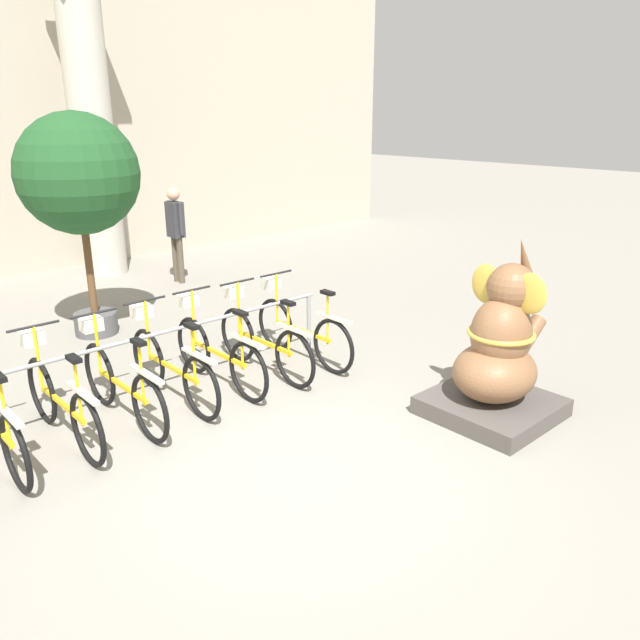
# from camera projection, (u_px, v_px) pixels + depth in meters

# --- Properties ---
(ground_plane) EXTENTS (60.00, 60.00, 0.00)m
(ground_plane) POSITION_uv_depth(u_px,v_px,m) (296.00, 465.00, 5.42)
(ground_plane) COLOR gray
(column_right) EXTENTS (0.94, 0.94, 5.16)m
(column_right) POSITION_uv_depth(u_px,v_px,m) (91.00, 129.00, 11.02)
(column_right) COLOR #BCB7A8
(column_right) RESTS_ON ground_plane
(bike_rack) EXTENTS (4.70, 0.05, 0.77)m
(bike_rack) POSITION_uv_depth(u_px,v_px,m) (139.00, 350.00, 6.31)
(bike_rack) COLOR gray
(bike_rack) RESTS_ON ground_plane
(bicycle_2) EXTENTS (0.48, 1.74, 1.02)m
(bicycle_2) POSITION_uv_depth(u_px,v_px,m) (61.00, 401.00, 5.72)
(bicycle_2) COLOR black
(bicycle_2) RESTS_ON ground_plane
(bicycle_3) EXTENTS (0.48, 1.74, 1.02)m
(bicycle_3) POSITION_uv_depth(u_px,v_px,m) (121.00, 383.00, 6.09)
(bicycle_3) COLOR black
(bicycle_3) RESTS_ON ground_plane
(bicycle_4) EXTENTS (0.48, 1.74, 1.02)m
(bicycle_4) POSITION_uv_depth(u_px,v_px,m) (171.00, 365.00, 6.51)
(bicycle_4) COLOR black
(bicycle_4) RESTS_ON ground_plane
(bicycle_5) EXTENTS (0.48, 1.74, 1.02)m
(bicycle_5) POSITION_uv_depth(u_px,v_px,m) (217.00, 351.00, 6.89)
(bicycle_5) COLOR black
(bicycle_5) RESTS_ON ground_plane
(bicycle_6) EXTENTS (0.48, 1.74, 1.02)m
(bicycle_6) POSITION_uv_depth(u_px,v_px,m) (262.00, 340.00, 7.23)
(bicycle_6) COLOR black
(bicycle_6) RESTS_ON ground_plane
(bicycle_7) EXTENTS (0.48, 1.74, 1.02)m
(bicycle_7) POSITION_uv_depth(u_px,v_px,m) (301.00, 329.00, 7.60)
(bicycle_7) COLOR black
(bicycle_7) RESTS_ON ground_plane
(elephant_statue) EXTENTS (1.16, 1.16, 1.81)m
(elephant_statue) POSITION_uv_depth(u_px,v_px,m) (498.00, 358.00, 6.17)
(elephant_statue) COLOR #4C4742
(elephant_statue) RESTS_ON ground_plane
(person_pedestrian) EXTENTS (0.22, 0.47, 1.67)m
(person_pedestrian) POSITION_uv_depth(u_px,v_px,m) (176.00, 226.00, 10.89)
(person_pedestrian) COLOR brown
(person_pedestrian) RESTS_ON ground_plane
(potted_tree) EXTENTS (1.55, 1.55, 2.94)m
(potted_tree) POSITION_uv_depth(u_px,v_px,m) (79.00, 178.00, 7.96)
(potted_tree) COLOR #4C4C4C
(potted_tree) RESTS_ON ground_plane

